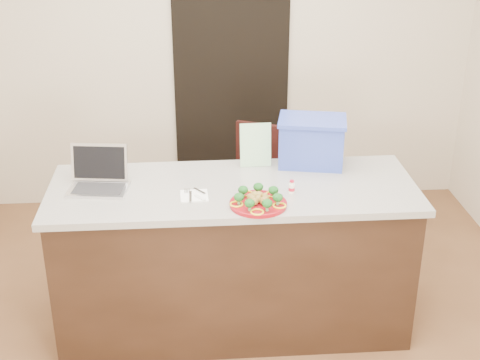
{
  "coord_description": "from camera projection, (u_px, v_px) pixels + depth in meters",
  "views": [
    {
      "loc": [
        -0.21,
        -3.12,
        2.51
      ],
      "look_at": [
        0.04,
        0.2,
        0.98
      ],
      "focal_mm": 50.0,
      "sensor_mm": 36.0,
      "label": 1
    }
  ],
  "objects": [
    {
      "name": "ground",
      "position": [
        237.0,
        347.0,
        3.89
      ],
      "size": [
        4.0,
        4.0,
        0.0
      ],
      "primitive_type": "plane",
      "color": "brown",
      "rests_on": "ground"
    },
    {
      "name": "room_shell",
      "position": [
        236.0,
        77.0,
        3.21
      ],
      "size": [
        4.0,
        4.0,
        4.0
      ],
      "color": "white",
      "rests_on": "ground"
    },
    {
      "name": "doorway",
      "position": [
        231.0,
        84.0,
        5.27
      ],
      "size": [
        0.9,
        0.02,
        2.0
      ],
      "primitive_type": "cube",
      "color": "black",
      "rests_on": "ground"
    },
    {
      "name": "island",
      "position": [
        233.0,
        257.0,
        3.92
      ],
      "size": [
        2.06,
        0.76,
        0.92
      ],
      "color": "black",
      "rests_on": "ground"
    },
    {
      "name": "plate",
      "position": [
        258.0,
        203.0,
        3.51
      ],
      "size": [
        0.3,
        0.3,
        0.02
      ],
      "rotation": [
        0.0,
        0.0,
        -0.42
      ],
      "color": "maroon",
      "rests_on": "island"
    },
    {
      "name": "meatballs",
      "position": [
        258.0,
        198.0,
        3.5
      ],
      "size": [
        0.12,
        0.11,
        0.04
      ],
      "color": "olive",
      "rests_on": "plate"
    },
    {
      "name": "broccoli",
      "position": [
        258.0,
        195.0,
        3.49
      ],
      "size": [
        0.25,
        0.25,
        0.04
      ],
      "color": "#124316",
      "rests_on": "plate"
    },
    {
      "name": "pepper_rings",
      "position": [
        258.0,
        202.0,
        3.51
      ],
      "size": [
        0.29,
        0.29,
        0.01
      ],
      "color": "gold",
      "rests_on": "plate"
    },
    {
      "name": "napkin",
      "position": [
        194.0,
        196.0,
        3.62
      ],
      "size": [
        0.15,
        0.15,
        0.01
      ],
      "primitive_type": "cube",
      "rotation": [
        0.0,
        0.0,
        0.03
      ],
      "color": "white",
      "rests_on": "island"
    },
    {
      "name": "fork",
      "position": [
        190.0,
        194.0,
        3.62
      ],
      "size": [
        0.03,
        0.17,
        0.0
      ],
      "rotation": [
        0.0,
        0.0,
        -0.01
      ],
      "color": "silver",
      "rests_on": "napkin"
    },
    {
      "name": "knife",
      "position": [
        200.0,
        196.0,
        3.6
      ],
      "size": [
        0.07,
        0.17,
        0.01
      ],
      "rotation": [
        0.0,
        0.0,
        0.65
      ],
      "color": "silver",
      "rests_on": "napkin"
    },
    {
      "name": "yogurt_bottle",
      "position": [
        292.0,
        188.0,
        3.64
      ],
      "size": [
        0.03,
        0.03,
        0.07
      ],
      "rotation": [
        0.0,
        0.0,
        0.08
      ],
      "color": "white",
      "rests_on": "island"
    },
    {
      "name": "laptop",
      "position": [
        99.0,
        176.0,
        3.71
      ],
      "size": [
        0.34,
        0.29,
        0.23
      ],
      "rotation": [
        0.0,
        0.0,
        -0.13
      ],
      "color": "silver",
      "rests_on": "island"
    },
    {
      "name": "leaflet",
      "position": [
        256.0,
        145.0,
        3.94
      ],
      "size": [
        0.19,
        0.05,
        0.26
      ],
      "primitive_type": "cube",
      "rotation": [
        -0.14,
        0.0,
        0.04
      ],
      "color": "white",
      "rests_on": "island"
    },
    {
      "name": "blue_box",
      "position": [
        312.0,
        141.0,
        3.97
      ],
      "size": [
        0.44,
        0.36,
        0.29
      ],
      "rotation": [
        0.0,
        0.0,
        -0.2
      ],
      "color": "#2F43AC",
      "rests_on": "island"
    },
    {
      "name": "chair",
      "position": [
        265.0,
        183.0,
        4.69
      ],
      "size": [
        0.55,
        0.56,
        0.93
      ],
      "rotation": [
        0.0,
        0.0,
        -0.43
      ],
      "color": "black",
      "rests_on": "ground"
    }
  ]
}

